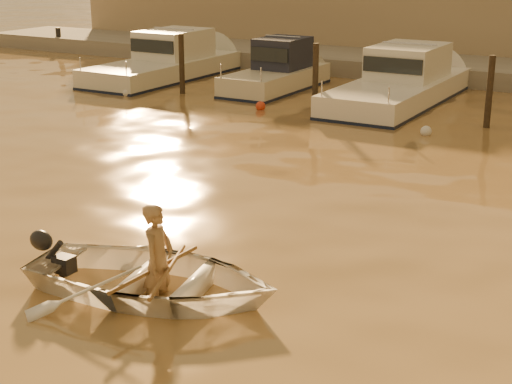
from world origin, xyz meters
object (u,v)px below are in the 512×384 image
Objects in this scene: dinghy at (153,278)px; moored_boat_2 at (399,83)px; moored_boat_0 at (163,62)px; person at (158,261)px; moored_boat_1 at (276,72)px.

moored_boat_2 is (-1.96, 15.56, 0.35)m from dinghy.
moored_boat_0 is 0.95× the size of moored_boat_2.
person is 19.26m from moored_boat_0.
dinghy is at bearing -82.83° from moored_boat_2.
moored_boat_1 is (-6.56, 15.54, 0.07)m from person.
dinghy is 0.48× the size of moored_boat_0.
person is 15.68m from moored_boat_2.
moored_boat_0 is 1.39× the size of moored_boat_1.
person is 0.21× the size of moored_boat_0.
moored_boat_0 is 4.82m from moored_boat_1.
moored_boat_1 reaches higher than person.
moored_boat_1 is (4.82, 0.00, 0.00)m from moored_boat_0.
moored_boat_2 reaches higher than dinghy.
person is at bearing -53.79° from moored_boat_0.
person is 0.30× the size of moored_boat_1.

